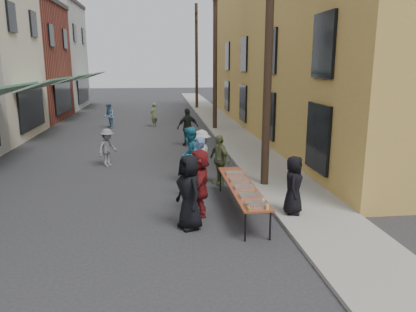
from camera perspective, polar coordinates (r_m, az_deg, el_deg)
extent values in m
plane|color=#28282B|center=(10.31, -11.69, -9.97)|extent=(120.00, 120.00, 0.00)
cube|color=gray|center=(25.12, 2.55, 3.91)|extent=(2.20, 60.00, 0.10)
cube|color=maroon|center=(32.38, -27.19, 11.56)|extent=(8.00, 8.00, 8.00)
cube|color=gray|center=(40.00, -23.31, 12.63)|extent=(8.00, 8.00, 9.00)
cube|color=gold|center=(25.60, 17.12, 14.66)|extent=(10.00, 28.00, 10.00)
cylinder|color=#2D2116|center=(12.93, 8.54, 15.15)|extent=(0.26, 0.26, 9.00)
cylinder|color=#2D2116|center=(24.71, 1.01, 14.13)|extent=(0.26, 0.26, 9.00)
cylinder|color=#2D2116|center=(36.63, -1.63, 13.71)|extent=(0.26, 0.26, 9.00)
cube|color=brown|center=(10.99, 4.74, -4.24)|extent=(0.70, 4.00, 0.04)
cylinder|color=black|center=(9.33, 5.26, -9.88)|extent=(0.04, 0.04, 0.71)
cylinder|color=black|center=(9.46, 8.75, -9.65)|extent=(0.04, 0.04, 0.71)
cylinder|color=black|center=(12.82, 1.76, -3.45)|extent=(0.04, 0.04, 0.71)
cylinder|color=black|center=(12.92, 4.31, -3.35)|extent=(0.04, 0.04, 0.71)
cube|color=maroon|center=(9.44, 6.75, -6.80)|extent=(0.50, 0.33, 0.08)
cube|color=#B2B2B7|center=(10.04, 5.89, -5.57)|extent=(0.50, 0.33, 0.08)
cube|color=tan|center=(10.69, 5.07, -4.40)|extent=(0.50, 0.33, 0.08)
cube|color=#B2B2B7|center=(11.35, 4.34, -3.36)|extent=(0.50, 0.33, 0.08)
cube|color=tan|center=(12.01, 3.70, -2.44)|extent=(0.50, 0.33, 0.08)
cylinder|color=#A57F26|center=(9.12, 5.84, -7.50)|extent=(0.07, 0.07, 0.08)
cylinder|color=#A57F26|center=(9.21, 5.70, -7.29)|extent=(0.07, 0.07, 0.08)
cylinder|color=#A57F26|center=(9.30, 5.57, -7.08)|extent=(0.07, 0.07, 0.08)
cylinder|color=tan|center=(9.25, 8.33, -7.13)|extent=(0.08, 0.08, 0.12)
imported|color=black|center=(9.83, -2.65, -5.08)|extent=(0.90, 1.07, 1.85)
imported|color=#4B6492|center=(11.88, -1.33, -1.82)|extent=(0.57, 0.76, 1.89)
imported|color=teal|center=(13.40, -2.59, 0.00)|extent=(1.02, 1.14, 1.95)
imported|color=beige|center=(14.03, -0.92, 0.17)|extent=(0.89, 1.24, 1.74)
imported|color=#606A3D|center=(13.48, 1.60, -0.51)|extent=(0.82, 1.06, 1.67)
imported|color=maroon|center=(10.69, -1.22, -3.75)|extent=(0.71, 1.71, 1.79)
imported|color=black|center=(10.79, 11.95, -4.02)|extent=(0.75, 0.89, 1.55)
imported|color=slate|center=(16.36, -13.95, 1.16)|extent=(1.00, 1.10, 1.49)
imported|color=black|center=(19.87, -2.85, 4.07)|extent=(1.17, 0.75, 1.84)
imported|color=#5D6C3E|center=(26.25, -7.64, 5.77)|extent=(0.58, 0.66, 1.53)
imported|color=#5582A6|center=(26.12, -13.77, 5.53)|extent=(0.81, 0.92, 1.58)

